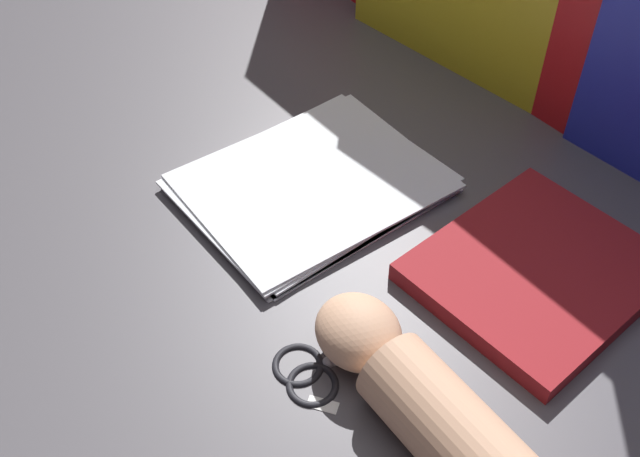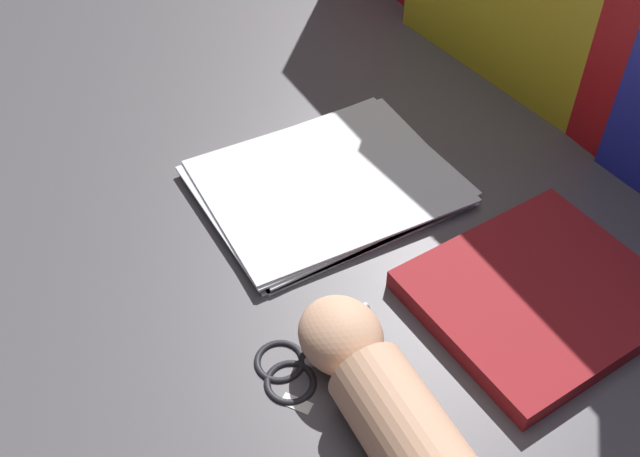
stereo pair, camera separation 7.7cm
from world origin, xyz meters
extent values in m
plane|color=#4C494F|center=(0.00, 0.00, 0.00)|extent=(6.00, 6.00, 0.00)
cube|color=white|center=(-0.10, 0.06, 0.00)|extent=(0.23, 0.29, 0.00)
cube|color=white|center=(-0.10, 0.05, 0.00)|extent=(0.23, 0.29, 0.00)
cube|color=white|center=(-0.11, 0.06, 0.01)|extent=(0.24, 0.29, 0.00)
cube|color=white|center=(-0.10, 0.05, 0.01)|extent=(0.23, 0.29, 0.00)
cube|color=white|center=(-0.10, 0.06, 0.01)|extent=(0.24, 0.30, 0.00)
cube|color=maroon|center=(0.16, 0.16, 0.01)|extent=(0.22, 0.25, 0.02)
sphere|color=silver|center=(0.11, -0.09, 0.00)|extent=(0.01, 0.01, 0.01)
cylinder|color=silver|center=(0.09, -0.04, 0.00)|extent=(0.04, 0.09, 0.01)
torus|color=black|center=(0.12, -0.11, 0.00)|extent=(0.07, 0.07, 0.01)
cylinder|color=silver|center=(0.13, -0.05, 0.00)|extent=(0.06, 0.08, 0.01)
torus|color=black|center=(0.09, -0.11, 0.00)|extent=(0.07, 0.07, 0.01)
ellipsoid|color=tan|center=(0.12, -0.06, 0.04)|extent=(0.09, 0.08, 0.06)
cube|color=white|center=(0.14, -0.12, 0.00)|extent=(0.03, 0.03, 0.00)
camera|label=1|loc=(0.43, -0.35, 0.61)|focal=42.00mm
camera|label=2|loc=(0.47, -0.29, 0.61)|focal=42.00mm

